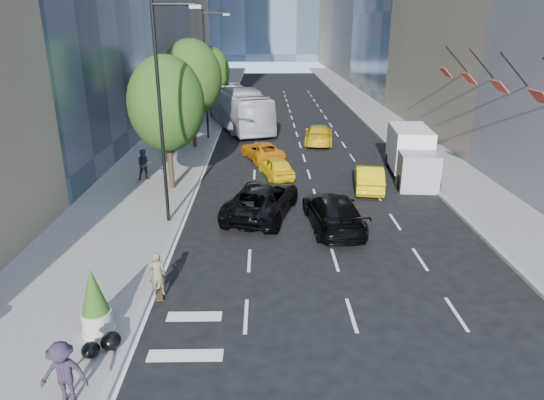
{
  "coord_description": "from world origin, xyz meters",
  "views": [
    {
      "loc": [
        -1.87,
        -17.72,
        9.08
      ],
      "look_at": [
        -1.52,
        2.81,
        1.6
      ],
      "focal_mm": 32.0,
      "sensor_mm": 36.0,
      "label": 1
    }
  ],
  "objects_px": {
    "skateboarder": "(158,277)",
    "planter_shrub": "(95,302)",
    "black_sedan_lincoln": "(262,199)",
    "black_sedan_mercedes": "(333,212)",
    "city_bus": "(238,108)",
    "box_truck": "(411,154)"
  },
  "relations": [
    {
      "from": "city_bus",
      "to": "box_truck",
      "type": "height_order",
      "value": "city_bus"
    },
    {
      "from": "skateboarder",
      "to": "black_sedan_lincoln",
      "type": "distance_m",
      "value": 8.56
    },
    {
      "from": "black_sedan_lincoln",
      "to": "planter_shrub",
      "type": "xyz_separation_m",
      "value": [
        -5.0,
        -10.0,
        0.35
      ]
    },
    {
      "from": "black_sedan_lincoln",
      "to": "black_sedan_mercedes",
      "type": "distance_m",
      "value": 3.75
    },
    {
      "from": "box_truck",
      "to": "planter_shrub",
      "type": "relative_size",
      "value": 2.95
    },
    {
      "from": "black_sedan_mercedes",
      "to": "planter_shrub",
      "type": "bearing_deg",
      "value": 40.28
    },
    {
      "from": "black_sedan_lincoln",
      "to": "city_bus",
      "type": "distance_m",
      "value": 22.17
    },
    {
      "from": "black_sedan_mercedes",
      "to": "city_bus",
      "type": "distance_m",
      "value": 24.37
    },
    {
      "from": "black_sedan_lincoln",
      "to": "box_truck",
      "type": "bearing_deg",
      "value": -130.85
    },
    {
      "from": "black_sedan_lincoln",
      "to": "planter_shrub",
      "type": "distance_m",
      "value": 11.19
    },
    {
      "from": "skateboarder",
      "to": "planter_shrub",
      "type": "height_order",
      "value": "planter_shrub"
    },
    {
      "from": "black_sedan_mercedes",
      "to": "skateboarder",
      "type": "bearing_deg",
      "value": 36.61
    },
    {
      "from": "skateboarder",
      "to": "black_sedan_mercedes",
      "type": "xyz_separation_m",
      "value": [
        6.96,
        6.11,
        0.0
      ]
    },
    {
      "from": "city_bus",
      "to": "planter_shrub",
      "type": "distance_m",
      "value": 32.17
    },
    {
      "from": "skateboarder",
      "to": "black_sedan_lincoln",
      "type": "height_order",
      "value": "black_sedan_lincoln"
    },
    {
      "from": "black_sedan_mercedes",
      "to": "black_sedan_lincoln",
      "type": "bearing_deg",
      "value": -30.92
    },
    {
      "from": "skateboarder",
      "to": "black_sedan_lincoln",
      "type": "relative_size",
      "value": 0.27
    },
    {
      "from": "black_sedan_lincoln",
      "to": "skateboarder",
      "type": "bearing_deg",
      "value": 80.41
    },
    {
      "from": "skateboarder",
      "to": "black_sedan_mercedes",
      "type": "distance_m",
      "value": 9.26
    },
    {
      "from": "black_sedan_mercedes",
      "to": "box_truck",
      "type": "bearing_deg",
      "value": -131.4
    },
    {
      "from": "skateboarder",
      "to": "planter_shrub",
      "type": "xyz_separation_m",
      "value": [
        -1.4,
        -2.23,
        0.38
      ]
    },
    {
      "from": "skateboarder",
      "to": "box_truck",
      "type": "height_order",
      "value": "box_truck"
    }
  ]
}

